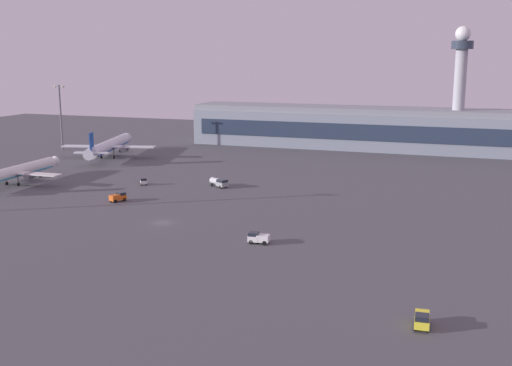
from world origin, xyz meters
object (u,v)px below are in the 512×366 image
object	(u,v)px
fuel_truck	(219,182)
control_tower	(460,82)
apron_light_central	(61,113)
airplane_near_gate	(109,146)
pushback_tug	(143,181)
cargo_loader	(258,238)
airplane_far_stand	(16,172)
maintenance_van	(118,197)
baggage_tractor	(422,320)

from	to	relation	value
fuel_truck	control_tower	bearing A→B (deg)	174.88
control_tower	apron_light_central	world-z (taller)	control_tower
airplane_near_gate	fuel_truck	distance (m)	67.30
fuel_truck	pushback_tug	xyz separation A→B (m)	(-21.52, -4.81, -0.30)
fuel_truck	cargo_loader	distance (m)	55.16
control_tower	fuel_truck	size ratio (longest dim) A/B	7.24
airplane_far_stand	cargo_loader	bearing A→B (deg)	-22.33
airplane_far_stand	apron_light_central	bearing A→B (deg)	113.45
maintenance_van	fuel_truck	distance (m)	30.53
airplane_near_gate	apron_light_central	distance (m)	31.83
fuel_truck	apron_light_central	distance (m)	97.95
airplane_near_gate	apron_light_central	xyz separation A→B (m)	(-28.16, 10.74, 10.24)
airplane_near_gate	fuel_truck	world-z (taller)	airplane_near_gate
control_tower	airplane_near_gate	bearing A→B (deg)	-155.90
cargo_loader	baggage_tractor	world-z (taller)	same
airplane_far_stand	apron_light_central	world-z (taller)	apron_light_central
control_tower	fuel_truck	xyz separation A→B (m)	(-60.81, -87.45, -25.54)
airplane_near_gate	fuel_truck	size ratio (longest dim) A/B	6.68
airplane_far_stand	maintenance_van	bearing A→B (deg)	-15.04
cargo_loader	apron_light_central	distance (m)	147.56
control_tower	maintenance_van	bearing A→B (deg)	-124.77
maintenance_van	fuel_truck	bearing A→B (deg)	78.76
fuel_truck	apron_light_central	size ratio (longest dim) A/B	0.26
airplane_far_stand	maintenance_van	xyz separation A→B (m)	(39.31, -9.03, -2.45)
maintenance_van	pushback_tug	world-z (taller)	maintenance_van
control_tower	pushback_tug	bearing A→B (deg)	-131.74
airplane_far_stand	pushback_tug	world-z (taller)	airplane_far_stand
pushback_tug	apron_light_central	size ratio (longest dim) A/B	0.14
control_tower	baggage_tractor	bearing A→B (deg)	-89.53
control_tower	apron_light_central	xyz separation A→B (m)	(-146.74, -42.31, -12.39)
airplane_far_stand	fuel_truck	size ratio (longest dim) A/B	5.75
airplane_far_stand	airplane_near_gate	world-z (taller)	airplane_near_gate
maintenance_van	pushback_tug	distance (m)	20.73
airplane_near_gate	apron_light_central	size ratio (longest dim) A/B	1.72
cargo_loader	pushback_tug	size ratio (longest dim) A/B	1.21
baggage_tractor	apron_light_central	world-z (taller)	apron_light_central
control_tower	pushback_tug	distance (m)	126.32
control_tower	apron_light_central	distance (m)	153.22
baggage_tractor	fuel_truck	bearing A→B (deg)	-54.77
airplane_far_stand	baggage_tractor	distance (m)	133.39
control_tower	pushback_tug	xyz separation A→B (m)	(-82.33, -92.26, -25.83)
maintenance_van	airplane_far_stand	bearing A→B (deg)	-169.54
cargo_loader	apron_light_central	size ratio (longest dim) A/B	0.17
baggage_tractor	control_tower	bearing A→B (deg)	-93.33
cargo_loader	control_tower	bearing A→B (deg)	-17.93
airplane_near_gate	maintenance_van	world-z (taller)	airplane_near_gate
airplane_far_stand	control_tower	bearing A→B (deg)	39.29
control_tower	apron_light_central	size ratio (longest dim) A/B	1.86
airplane_near_gate	pushback_tug	size ratio (longest dim) A/B	12.30
maintenance_van	fuel_truck	xyz separation A→B (m)	(17.35, 25.12, 0.19)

